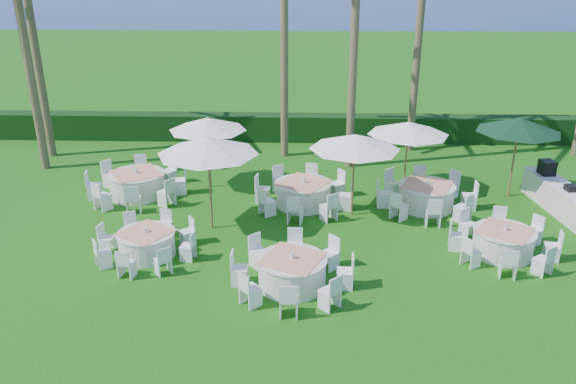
% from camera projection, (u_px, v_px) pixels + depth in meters
% --- Properties ---
extents(ground, '(120.00, 120.00, 0.00)m').
position_uv_depth(ground, '(313.00, 267.00, 15.34)').
color(ground, '#1E560E').
rests_on(ground, ground).
extents(hedge, '(34.00, 1.00, 1.20)m').
position_uv_depth(hedge, '(311.00, 128.00, 26.23)').
color(hedge, black).
rests_on(hedge, ground).
extents(ocean, '(260.00, 260.00, 0.00)m').
position_uv_depth(ocean, '(310.00, 8.00, 109.85)').
color(ocean, '#071C4F').
rests_on(ocean, ground).
extents(banquet_table_a, '(2.86, 2.86, 0.87)m').
position_uv_depth(banquet_table_a, '(147.00, 243.00, 15.81)').
color(banquet_table_a, silver).
rests_on(banquet_table_a, ground).
extents(banquet_table_b, '(3.12, 3.12, 0.95)m').
position_uv_depth(banquet_table_b, '(292.00, 271.00, 14.28)').
color(banquet_table_b, silver).
rests_on(banquet_table_b, ground).
extents(banquet_table_c, '(3.00, 3.00, 0.91)m').
position_uv_depth(banquet_table_c, '(503.00, 242.00, 15.85)').
color(banquet_table_c, silver).
rests_on(banquet_table_c, ground).
extents(banquet_table_d, '(3.46, 3.46, 1.03)m').
position_uv_depth(banquet_table_d, '(137.00, 184.00, 19.90)').
color(banquet_table_d, silver).
rests_on(banquet_table_d, ground).
extents(banquet_table_e, '(3.36, 3.36, 1.01)m').
position_uv_depth(banquet_table_e, '(303.00, 193.00, 19.11)').
color(banquet_table_e, silver).
rests_on(banquet_table_e, ground).
extents(banquet_table_f, '(3.32, 3.32, 1.00)m').
position_uv_depth(banquet_table_f, '(426.00, 195.00, 18.93)').
color(banquet_table_f, silver).
rests_on(banquet_table_f, ground).
extents(umbrella_a, '(3.05, 3.05, 2.96)m').
position_uv_depth(umbrella_a, '(208.00, 146.00, 16.59)').
color(umbrella_a, brown).
rests_on(umbrella_a, ground).
extents(umbrella_b, '(2.90, 2.90, 2.75)m').
position_uv_depth(umbrella_b, '(355.00, 142.00, 17.60)').
color(umbrella_b, brown).
rests_on(umbrella_b, ground).
extents(umbrella_c, '(2.79, 2.79, 2.63)m').
position_uv_depth(umbrella_c, '(208.00, 124.00, 19.99)').
color(umbrella_c, brown).
rests_on(umbrella_c, ground).
extents(umbrella_d, '(2.85, 2.85, 2.59)m').
position_uv_depth(umbrella_d, '(408.00, 128.00, 19.62)').
color(umbrella_d, brown).
rests_on(umbrella_d, ground).
extents(umbrella_green, '(2.88, 2.88, 2.87)m').
position_uv_depth(umbrella_green, '(519.00, 125.00, 19.07)').
color(umbrella_green, brown).
rests_on(umbrella_green, ground).
extents(buffet_table, '(1.30, 4.02, 1.41)m').
position_uv_depth(buffet_table, '(561.00, 198.00, 18.60)').
color(buffet_table, silver).
rests_on(buffet_table, ground).
extents(palm_a, '(4.36, 4.27, 9.57)m').
position_uv_depth(palm_a, '(32.00, 30.00, 22.37)').
color(palm_a, brown).
rests_on(palm_a, ground).
extents(palm_b, '(4.38, 4.22, 9.48)m').
position_uv_depth(palm_b, '(284.00, 31.00, 22.38)').
color(palm_b, brown).
rests_on(palm_b, ground).
extents(palm_c, '(4.36, 4.26, 11.61)m').
position_uv_depth(palm_c, '(356.00, 5.00, 20.68)').
color(palm_c, brown).
rests_on(palm_c, ground).
extents(palm_d, '(4.41, 4.10, 8.30)m').
position_uv_depth(palm_d, '(418.00, 44.00, 23.37)').
color(palm_d, brown).
rests_on(palm_d, ground).
extents(palm_f, '(4.32, 4.32, 7.60)m').
position_uv_depth(palm_f, '(28.00, 63.00, 21.23)').
color(palm_f, brown).
rests_on(palm_f, ground).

